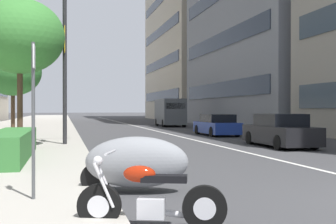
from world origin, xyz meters
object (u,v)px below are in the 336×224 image
object	(u,v)px
car_far_down_avenue	(280,131)
parking_sign_by_curb	(34,105)
motorcycle_second_in_row	(136,162)
motorcycle_far_end_row	(150,200)
delivery_van_ahead	(170,112)
car_lead_in_lane	(217,125)
street_tree_far_plaza	(20,37)
street_tree_mid_sidewalk	(13,72)
street_lamp_with_banners	(72,37)

from	to	relation	value
car_far_down_avenue	parking_sign_by_curb	xyz separation A→B (m)	(-10.02, 9.89, 1.07)
motorcycle_second_in_row	car_far_down_avenue	bearing A→B (deg)	-116.56
motorcycle_far_end_row	delivery_van_ahead	xyz separation A→B (m)	(35.40, -8.90, 1.00)
car_lead_in_lane	street_tree_far_plaza	size ratio (longest dim) A/B	0.76
motorcycle_second_in_row	street_tree_far_plaza	bearing A→B (deg)	-57.42
motorcycle_far_end_row	street_tree_far_plaza	world-z (taller)	street_tree_far_plaza
motorcycle_second_in_row	delivery_van_ahead	size ratio (longest dim) A/B	0.41
car_lead_in_lane	street_tree_far_plaza	bearing A→B (deg)	126.08
car_lead_in_lane	street_tree_far_plaza	world-z (taller)	street_tree_far_plaza
car_lead_in_lane	street_tree_mid_sidewalk	xyz separation A→B (m)	(-0.69, 12.28, 3.11)
delivery_van_ahead	street_tree_mid_sidewalk	distance (m)	20.45
motorcycle_far_end_row	motorcycle_second_in_row	bearing A→B (deg)	-76.51
car_lead_in_lane	street_tree_mid_sidewalk	distance (m)	12.69
parking_sign_by_curb	delivery_van_ahead	bearing A→B (deg)	-17.45
car_far_down_avenue	street_tree_mid_sidewalk	world-z (taller)	street_tree_mid_sidewalk
delivery_van_ahead	parking_sign_by_curb	bearing A→B (deg)	164.63
car_far_down_avenue	street_tree_far_plaza	distance (m)	11.75
car_lead_in_lane	parking_sign_by_curb	xyz separation A→B (m)	(-18.61, 10.00, 1.11)
motorcycle_second_in_row	street_tree_far_plaza	distance (m)	10.77
car_far_down_avenue	parking_sign_by_curb	world-z (taller)	parking_sign_by_curb
motorcycle_second_in_row	car_far_down_avenue	distance (m)	12.15
motorcycle_far_end_row	motorcycle_second_in_row	xyz separation A→B (m)	(2.62, -0.23, 0.20)
delivery_van_ahead	street_tree_mid_sidewalk	bearing A→B (deg)	142.83
delivery_van_ahead	street_lamp_with_banners	xyz separation A→B (m)	(-21.77, 9.73, 3.44)
motorcycle_far_end_row	street_tree_far_plaza	bearing A→B (deg)	-58.28
street_tree_mid_sidewalk	street_tree_far_plaza	bearing A→B (deg)	-171.84
motorcycle_second_in_row	motorcycle_far_end_row	bearing A→B (deg)	99.64
parking_sign_by_curb	street_lamp_with_banners	world-z (taller)	street_lamp_with_banners
street_lamp_with_banners	motorcycle_second_in_row	bearing A→B (deg)	-174.53
motorcycle_second_in_row	parking_sign_by_curb	size ratio (longest dim) A/B	0.82
street_tree_mid_sidewalk	motorcycle_second_in_row	bearing A→B (deg)	-166.23
car_lead_in_lane	street_lamp_with_banners	bearing A→B (deg)	126.13
delivery_van_ahead	street_tree_mid_sidewalk	xyz separation A→B (m)	(-15.73, 12.86, 2.33)
car_lead_in_lane	street_tree_mid_sidewalk	size ratio (longest dim) A/B	0.91
parking_sign_by_curb	street_tree_far_plaza	xyz separation A→B (m)	(10.40, 1.20, 2.80)
parking_sign_by_curb	street_lamp_with_banners	bearing A→B (deg)	-4.07
motorcycle_second_in_row	street_lamp_with_banners	xyz separation A→B (m)	(11.02, 1.06, 4.24)
car_far_down_avenue	parking_sign_by_curb	bearing A→B (deg)	136.80
parking_sign_by_curb	car_lead_in_lane	bearing A→B (deg)	-28.26
street_tree_far_plaza	parking_sign_by_curb	bearing A→B (deg)	-173.44
car_far_down_avenue	delivery_van_ahead	xyz separation A→B (m)	(23.64, -0.69, 0.73)
motorcycle_far_end_row	street_tree_far_plaza	xyz separation A→B (m)	(12.15, 2.87, 4.14)
motorcycle_second_in_row	street_tree_mid_sidewalk	size ratio (longest dim) A/B	0.45
car_lead_in_lane	street_lamp_with_banners	xyz separation A→B (m)	(-6.73, 9.16, 4.22)
motorcycle_far_end_row	car_lead_in_lane	bearing A→B (deg)	-93.82
parking_sign_by_curb	street_tree_mid_sidewalk	xyz separation A→B (m)	(17.92, 2.28, 2.00)
car_far_down_avenue	car_lead_in_lane	distance (m)	8.60
car_far_down_avenue	street_lamp_with_banners	size ratio (longest dim) A/B	0.59
car_lead_in_lane	motorcycle_second_in_row	bearing A→B (deg)	155.30
parking_sign_by_curb	street_tree_far_plaza	distance (m)	10.84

